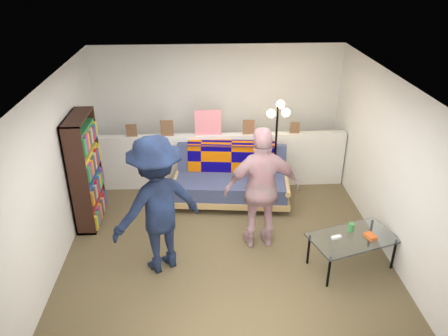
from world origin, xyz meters
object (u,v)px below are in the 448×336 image
floor_lamp (277,131)px  person_left (157,206)px  person_right (262,189)px  bookshelf (86,174)px  futon_sofa (232,180)px  coffee_table (353,239)px

floor_lamp → person_left: bearing=-135.4°
person_left → person_right: size_ratio=1.04×
bookshelf → person_left: size_ratio=0.92×
bookshelf → futon_sofa: bearing=12.1°
person_left → person_right: (1.40, 0.42, -0.04)m
person_right → coffee_table: bearing=148.6°
futon_sofa → person_left: bearing=-122.9°
coffee_table → person_right: 1.37m
floor_lamp → person_right: size_ratio=0.94×
futon_sofa → person_left: 2.06m
futon_sofa → coffee_table: (1.48, -1.82, 0.05)m
person_left → coffee_table: bearing=145.4°
floor_lamp → person_right: person_right is taller
futon_sofa → coffee_table: 2.35m
coffee_table → person_left: bearing=176.6°
futon_sofa → floor_lamp: 1.12m
bookshelf → coffee_table: 3.99m
person_right → futon_sofa: bearing=-80.3°
coffee_table → floor_lamp: floor_lamp is taller
bookshelf → coffee_table: (3.74, -1.33, -0.37)m
floor_lamp → person_left: size_ratio=0.90×
futon_sofa → coffee_table: size_ratio=1.62×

